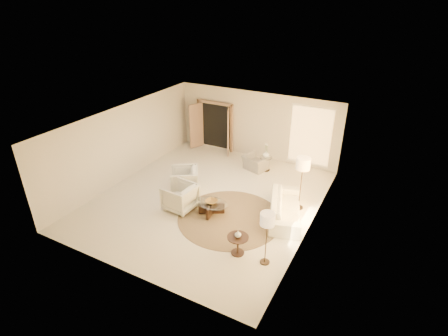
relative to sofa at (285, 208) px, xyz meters
The scene contains 18 objects.
room 2.88m from the sofa, behind, with size 7.04×8.04×2.83m.
windows_right 1.28m from the sofa, ahead, with size 0.10×6.40×2.40m, color #FFC366, non-canonical shape.
window_back_corner 3.89m from the sofa, 95.61° to the left, with size 1.70×0.10×2.40m, color #FFC366, non-canonical shape.
curtains_right 1.44m from the sofa, 47.07° to the left, with size 0.06×5.20×2.60m, color #D4B38A, non-canonical shape.
french_doors 5.86m from the sofa, 141.71° to the left, with size 1.95×0.66×2.16m.
area_rug 1.77m from the sofa, 149.92° to the right, with size 3.26×3.26×0.01m, color #423220.
sofa is the anchor object (origin of this frame).
armchair_left 3.69m from the sofa, behind, with size 0.93×0.87×0.96m, color beige.
armchair_right 3.37m from the sofa, 160.23° to the right, with size 0.93×0.87×0.96m, color beige.
accent_chair 3.36m from the sofa, 129.50° to the left, with size 0.88×0.57×0.77m, color #9B958C.
coffee_table 2.32m from the sofa, 156.20° to the right, with size 1.46×1.46×0.40m.
end_table 2.32m from the sofa, 103.89° to the right, with size 0.58×0.58×0.55m.
side_table 3.25m from the sofa, 122.74° to the left, with size 0.48×0.48×0.56m.
floor_lamp_near 1.41m from the sofa, 71.49° to the left, with size 0.44×0.44×1.81m.
floor_lamp_far 2.45m from the sofa, 84.08° to the right, with size 0.37×0.37×1.53m.
bowl 2.32m from the sofa, 156.20° to the right, with size 0.37×0.37×0.09m, color brown.
end_vase 2.34m from the sofa, 103.89° to the right, with size 0.18×0.18×0.19m, color white.
side_vase 3.27m from the sofa, 122.74° to the left, with size 0.25×0.25×0.26m, color white.
Camera 1 is at (5.26, -8.77, 6.35)m, focal length 28.00 mm.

